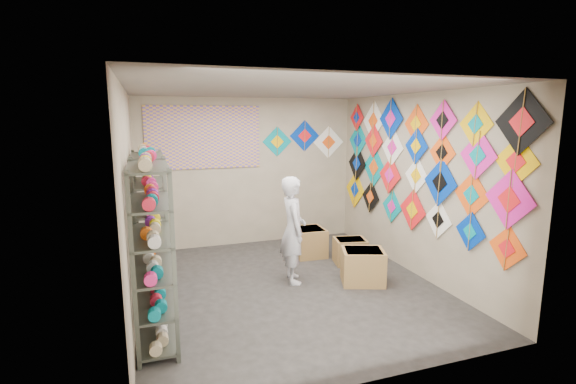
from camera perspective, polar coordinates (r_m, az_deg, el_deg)
name	(u,v)px	position (r m, az deg, el deg)	size (l,w,h in m)	color
ground	(288,287)	(6.00, 0.03, -12.86)	(4.50, 4.50, 0.00)	#282623
room_walls	(288,171)	(5.57, 0.03, 2.92)	(4.50, 4.50, 4.50)	tan
shelf_rack_front	(153,254)	(4.59, -18.00, -8.07)	(0.40, 1.10, 1.90)	#4C5147
shelf_rack_back	(151,224)	(5.84, -18.27, -4.19)	(0.40, 1.10, 1.90)	#4C5147
string_spools	(151,229)	(5.19, -18.21, -4.89)	(0.12, 2.36, 0.12)	#F72681
kite_wall_display	(412,164)	(6.52, 16.58, 3.71)	(0.06, 4.37, 2.04)	#FE520F
back_wall_kites	(306,140)	(8.02, 2.41, 7.13)	(1.65, 0.02, 0.74)	#008792
poster	(204,137)	(7.53, -11.42, 7.33)	(2.00, 0.01, 1.10)	#674DA8
shopkeeper	(293,230)	(5.96, 0.69, -5.18)	(0.44, 0.60, 1.54)	silver
carton_a	(363,266)	(6.15, 10.19, -9.97)	(0.59, 0.49, 0.49)	#9B7A44
carton_b	(350,251)	(6.91, 8.49, -8.01)	(0.50, 0.41, 0.41)	#9B7A44
carton_c	(309,242)	(7.21, 2.92, -6.83)	(0.50, 0.55, 0.48)	#9B7A44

